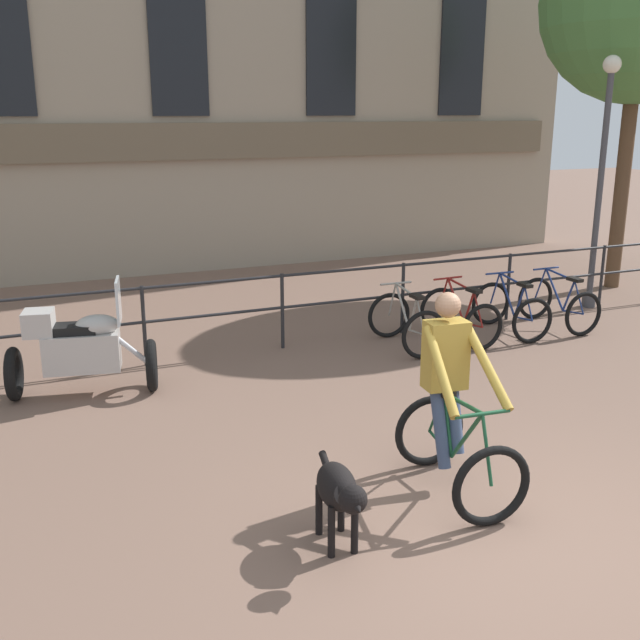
# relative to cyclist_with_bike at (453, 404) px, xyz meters

# --- Properties ---
(ground_plane) EXTENTS (60.00, 60.00, 0.00)m
(ground_plane) POSITION_rel_cyclist_with_bike_xyz_m (0.04, -0.92, -0.76)
(ground_plane) COLOR #7A5B4C
(canal_railing) EXTENTS (15.05, 0.05, 1.05)m
(canal_railing) POSITION_rel_cyclist_with_bike_xyz_m (0.04, 4.28, -0.05)
(canal_railing) COLOR #232326
(canal_railing) RESTS_ON ground_plane
(cyclist_with_bike) EXTENTS (0.79, 1.23, 1.70)m
(cyclist_with_bike) POSITION_rel_cyclist_with_bike_xyz_m (0.00, 0.00, 0.00)
(cyclist_with_bike) COLOR black
(cyclist_with_bike) RESTS_ON ground_plane
(dog) EXTENTS (0.33, 0.92, 0.67)m
(dog) POSITION_rel_cyclist_with_bike_xyz_m (-1.29, -0.51, -0.29)
(dog) COLOR black
(dog) RESTS_ON ground_plane
(parked_motorcycle) EXTENTS (1.73, 0.94, 1.35)m
(parked_motorcycle) POSITION_rel_cyclist_with_bike_xyz_m (-2.69, 3.50, -0.20)
(parked_motorcycle) COLOR black
(parked_motorcycle) RESTS_ON ground_plane
(parked_bicycle_near_lamp) EXTENTS (0.70, 1.13, 0.86)m
(parked_bicycle_near_lamp) POSITION_rel_cyclist_with_bike_xyz_m (1.61, 3.62, -0.41)
(parked_bicycle_near_lamp) COLOR black
(parked_bicycle_near_lamp) RESTS_ON ground_plane
(parked_bicycle_mid_left) EXTENTS (0.70, 1.13, 0.86)m
(parked_bicycle_mid_left) POSITION_rel_cyclist_with_bike_xyz_m (2.49, 3.62, -0.41)
(parked_bicycle_mid_left) COLOR black
(parked_bicycle_mid_left) RESTS_ON ground_plane
(parked_bicycle_mid_right) EXTENTS (0.71, 1.14, 0.86)m
(parked_bicycle_mid_right) POSITION_rel_cyclist_with_bike_xyz_m (3.36, 3.62, -0.41)
(parked_bicycle_mid_right) COLOR black
(parked_bicycle_mid_right) RESTS_ON ground_plane
(parked_bicycle_far_end) EXTENTS (0.68, 1.12, 0.86)m
(parked_bicycle_far_end) POSITION_rel_cyclist_with_bike_xyz_m (4.24, 3.62, -0.41)
(parked_bicycle_far_end) COLOR black
(parked_bicycle_far_end) RESTS_ON ground_plane
(street_lamp) EXTENTS (0.28, 0.28, 4.00)m
(street_lamp) POSITION_rel_cyclist_with_bike_xyz_m (5.56, 4.40, 1.49)
(street_lamp) COLOR #424247
(street_lamp) RESTS_ON ground_plane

